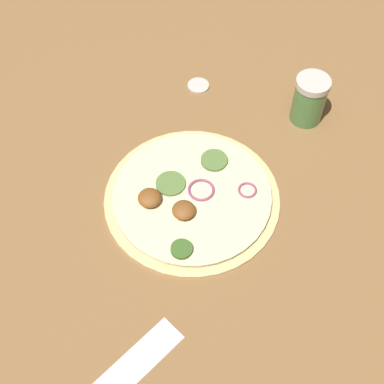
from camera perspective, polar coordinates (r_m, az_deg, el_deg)
The scene contains 4 objects.
ground_plane at distance 0.88m, azimuth 0.00°, elevation -0.72°, with size 3.00×3.00×0.00m, color brown.
pizza at distance 0.87m, azimuth -0.10°, elevation -0.49°, with size 0.29×0.29×0.03m.
spice_jar at distance 0.98m, azimuth 12.40°, elevation 9.61°, with size 0.06×0.06×0.09m.
loose_cap at distance 1.04m, azimuth 0.68°, elevation 11.36°, with size 0.04×0.04×0.01m.
Camera 1 is at (0.24, -0.43, 0.73)m, focal length 50.00 mm.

